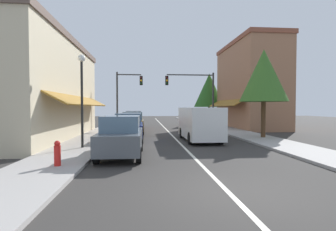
{
  "coord_description": "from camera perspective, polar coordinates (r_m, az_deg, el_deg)",
  "views": [
    {
      "loc": [
        -2.09,
        -6.16,
        2.13
      ],
      "look_at": [
        -0.13,
        15.49,
        1.45
      ],
      "focal_mm": 27.71,
      "sensor_mm": 36.0,
      "label": 1
    }
  ],
  "objects": [
    {
      "name": "sidewalk_left",
      "position": [
        24.48,
        -13.19,
        -3.11
      ],
      "size": [
        2.6,
        56.0,
        0.12
      ],
      "primitive_type": "cube",
      "color": "#A39E99",
      "rests_on": "ground"
    },
    {
      "name": "street_lamp_left_near",
      "position": [
        13.64,
        -18.44,
        6.22
      ],
      "size": [
        0.36,
        0.36,
        4.75
      ],
      "color": "black",
      "rests_on": "ground"
    },
    {
      "name": "tree_right_far",
      "position": [
        33.75,
        9.06,
        5.49
      ],
      "size": [
        3.88,
        3.88,
        6.47
      ],
      "color": "#4C331E",
      "rests_on": "ground"
    },
    {
      "name": "parked_car_nearest_left",
      "position": [
        11.31,
        -10.26,
        -4.58
      ],
      "size": [
        1.82,
        4.12,
        1.77
      ],
      "rotation": [
        0.0,
        0.0,
        -0.01
      ],
      "color": "#4C5156",
      "rests_on": "ground"
    },
    {
      "name": "storefront_left_block",
      "position": [
        19.44,
        -25.86,
        5.28
      ],
      "size": [
        5.56,
        14.2,
        6.74
      ],
      "color": "beige",
      "rests_on": "ground"
    },
    {
      "name": "parked_car_far_left",
      "position": [
        26.98,
        -7.55,
        -0.89
      ],
      "size": [
        1.84,
        4.13,
        1.77
      ],
      "rotation": [
        0.0,
        0.0,
        0.02
      ],
      "color": "maroon",
      "rests_on": "ground"
    },
    {
      "name": "van_in_lane",
      "position": [
        16.58,
        6.94,
        -1.62
      ],
      "size": [
        2.07,
        5.21,
        2.12
      ],
      "rotation": [
        0.0,
        0.0,
        0.02
      ],
      "color": "silver",
      "rests_on": "ground"
    },
    {
      "name": "sidewalk_right",
      "position": [
        25.4,
        12.24,
        -2.93
      ],
      "size": [
        2.6,
        56.0,
        0.12
      ],
      "primitive_type": "cube",
      "color": "#A39E99",
      "rests_on": "ground"
    },
    {
      "name": "lane_center_stripe",
      "position": [
        24.34,
        -0.24,
        -3.22
      ],
      "size": [
        0.14,
        52.0,
        0.01
      ],
      "primitive_type": "cube",
      "color": "silver",
      "rests_on": "ground"
    },
    {
      "name": "parked_car_second_left",
      "position": [
        16.49,
        -8.62,
        -2.58
      ],
      "size": [
        1.83,
        4.13,
        1.77
      ],
      "rotation": [
        0.0,
        0.0,
        0.02
      ],
      "color": "navy",
      "rests_on": "ground"
    },
    {
      "name": "storefront_right_block",
      "position": [
        28.43,
        17.49,
        6.33
      ],
      "size": [
        5.34,
        10.2,
        8.85
      ],
      "color": "#9E6B4C",
      "rests_on": "ground"
    },
    {
      "name": "traffic_signal_left_corner",
      "position": [
        26.18,
        -9.34,
        5.17
      ],
      "size": [
        2.62,
        0.5,
        5.65
      ],
      "color": "#333333",
      "rests_on": "ground"
    },
    {
      "name": "ground_plane",
      "position": [
        24.34,
        -0.24,
        -3.23
      ],
      "size": [
        80.0,
        80.0,
        0.0
      ],
      "primitive_type": "plane",
      "color": "#33302D"
    },
    {
      "name": "parked_car_third_left",
      "position": [
        21.24,
        -7.75,
        -1.6
      ],
      "size": [
        1.81,
        4.11,
        1.77
      ],
      "rotation": [
        0.0,
        0.0,
        0.01
      ],
      "color": "brown",
      "rests_on": "ground"
    },
    {
      "name": "traffic_signal_mast_arm",
      "position": [
        26.12,
        6.31,
        5.53
      ],
      "size": [
        4.94,
        0.5,
        5.62
      ],
      "color": "#333333",
      "rests_on": "ground"
    },
    {
      "name": "tree_right_near",
      "position": [
        18.71,
        20.32,
        8.21
      ],
      "size": [
        3.18,
        3.18,
        6.03
      ],
      "color": "#4C331E",
      "rests_on": "ground"
    },
    {
      "name": "fire_hydrant",
      "position": [
        9.75,
        -23.16,
        -7.66
      ],
      "size": [
        0.22,
        0.22,
        0.87
      ],
      "color": "red",
      "rests_on": "ground"
    }
  ]
}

